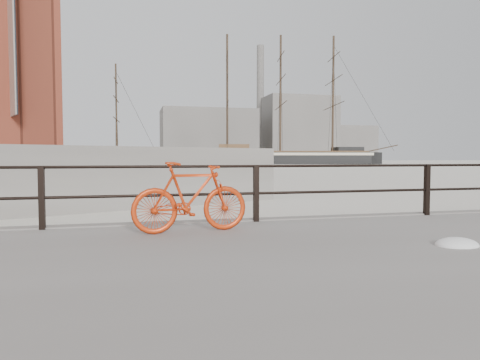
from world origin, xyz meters
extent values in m
plane|color=white|center=(0.00, 0.00, 0.00)|extent=(400.00, 400.00, 0.00)
imported|color=red|center=(-4.77, -0.96, 0.88)|extent=(1.79, 0.47, 1.07)
ellipsoid|color=white|center=(-1.57, -2.78, 0.45)|extent=(0.57, 0.45, 0.20)
cube|color=gray|center=(20.00, 140.00, 9.00)|extent=(32.00, 18.00, 18.00)
cube|color=gray|center=(55.00, 145.00, 12.00)|extent=(26.00, 20.00, 24.00)
cube|color=gray|center=(78.00, 150.00, 7.00)|extent=(20.00, 16.00, 14.00)
cylinder|color=gray|center=(42.00, 150.00, 22.00)|extent=(2.80, 2.80, 44.00)
camera|label=1|loc=(-5.61, -7.38, 1.48)|focal=32.00mm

